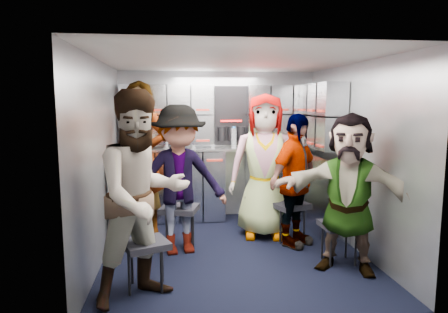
{
  "coord_description": "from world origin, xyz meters",
  "views": [
    {
      "loc": [
        -0.64,
        -4.25,
        1.66
      ],
      "look_at": [
        -0.06,
        0.35,
        1.03
      ],
      "focal_mm": 32.0,
      "sensor_mm": 36.0,
      "label": 1
    }
  ],
  "objects": [
    {
      "name": "floor",
      "position": [
        0.0,
        0.0,
        0.0
      ],
      "size": [
        3.0,
        3.0,
        0.0
      ],
      "primitive_type": "plane",
      "color": "black",
      "rests_on": "ground"
    },
    {
      "name": "wall_back",
      "position": [
        0.0,
        1.5,
        1.05
      ],
      "size": [
        2.8,
        0.04,
        2.1
      ],
      "primitive_type": "cube",
      "color": "gray",
      "rests_on": "ground"
    },
    {
      "name": "wall_left",
      "position": [
        -1.4,
        0.0,
        1.05
      ],
      "size": [
        0.04,
        3.0,
        2.1
      ],
      "primitive_type": "cube",
      "color": "gray",
      "rests_on": "ground"
    },
    {
      "name": "wall_right",
      "position": [
        1.4,
        0.0,
        1.05
      ],
      "size": [
        0.04,
        3.0,
        2.1
      ],
      "primitive_type": "cube",
      "color": "gray",
      "rests_on": "ground"
    },
    {
      "name": "ceiling",
      "position": [
        0.0,
        0.0,
        2.1
      ],
      "size": [
        2.8,
        3.0,
        0.02
      ],
      "primitive_type": "cube",
      "color": "silver",
      "rests_on": "wall_back"
    },
    {
      "name": "cart_bank_back",
      "position": [
        0.0,
        1.29,
        0.49
      ],
      "size": [
        2.68,
        0.38,
        0.99
      ],
      "primitive_type": "cube",
      "color": "#999EA8",
      "rests_on": "ground"
    },
    {
      "name": "cart_bank_left",
      "position": [
        -1.19,
        0.56,
        0.49
      ],
      "size": [
        0.38,
        0.76,
        0.99
      ],
      "primitive_type": "cube",
      "color": "#999EA8",
      "rests_on": "ground"
    },
    {
      "name": "counter",
      "position": [
        0.0,
        1.29,
        1.01
      ],
      "size": [
        2.68,
        0.42,
        0.03
      ],
      "primitive_type": "cube",
      "color": "#ADAFB4",
      "rests_on": "cart_bank_back"
    },
    {
      "name": "locker_bank_back",
      "position": [
        0.0,
        1.35,
        1.49
      ],
      "size": [
        2.68,
        0.28,
        0.82
      ],
      "primitive_type": "cube",
      "color": "#999EA8",
      "rests_on": "wall_back"
    },
    {
      "name": "locker_bank_right",
      "position": [
        1.25,
        0.7,
        1.49
      ],
      "size": [
        0.28,
        1.0,
        0.82
      ],
      "primitive_type": "cube",
      "color": "#999EA8",
      "rests_on": "wall_right"
    },
    {
      "name": "right_cabinet",
      "position": [
        1.25,
        0.6,
        0.5
      ],
      "size": [
        0.28,
        1.2,
        1.0
      ],
      "primitive_type": "cube",
      "color": "#999EA8",
      "rests_on": "ground"
    },
    {
      "name": "coffee_niche",
      "position": [
        0.18,
        1.41,
        1.47
      ],
      "size": [
        0.46,
        0.16,
        0.84
      ],
      "primitive_type": null,
      "color": "black",
      "rests_on": "wall_back"
    },
    {
      "name": "red_latch_strip",
      "position": [
        0.0,
        1.09,
        0.88
      ],
      "size": [
        2.6,
        0.02,
        0.03
      ],
      "primitive_type": "cube",
      "color": "#AF291B",
      "rests_on": "cart_bank_back"
    },
    {
      "name": "jump_seat_near_left",
      "position": [
        -0.9,
        -0.79,
        0.39
      ],
      "size": [
        0.48,
        0.47,
        0.44
      ],
      "rotation": [
        0.0,
        0.0,
        0.37
      ],
      "color": "black",
      "rests_on": "ground"
    },
    {
      "name": "jump_seat_mid_left",
      "position": [
        -0.59,
        0.25,
        0.42
      ],
      "size": [
        0.49,
        0.48,
        0.48
      ],
      "rotation": [
        0.0,
        0.0,
        -0.28
      ],
      "color": "black",
      "rests_on": "ground"
    },
    {
      "name": "jump_seat_center",
      "position": [
        0.47,
        0.68,
        0.44
      ],
      "size": [
        0.48,
        0.46,
        0.5
      ],
      "rotation": [
        0.0,
        0.0,
        -0.17
      ],
      "color": "black",
      "rests_on": "ground"
    },
    {
      "name": "jump_seat_mid_right",
      "position": [
        0.74,
        0.31,
        0.41
      ],
      "size": [
        0.49,
        0.48,
        0.46
      ],
      "rotation": [
        0.0,
        0.0,
        0.35
      ],
      "color": "black",
      "rests_on": "ground"
    },
    {
      "name": "jump_seat_near_right",
      "position": [
        1.05,
        -0.44,
        0.38
      ],
      "size": [
        0.37,
        0.35,
        0.43
      ],
      "rotation": [
        0.0,
        0.0,
        0.03
      ],
      "color": "black",
      "rests_on": "ground"
    },
    {
      "name": "attendant_standing",
      "position": [
        -1.05,
        0.73,
        0.96
      ],
      "size": [
        0.83,
        0.71,
        1.92
      ],
      "primitive_type": "imported",
      "rotation": [
        0.0,
        0.0,
        -0.43
      ],
      "color": "black",
      "rests_on": "ground"
    },
    {
      "name": "attendant_arc_a",
      "position": [
        -0.9,
        -0.97,
        0.88
      ],
      "size": [
        1.08,
        1.02,
        1.77
      ],
      "primitive_type": "imported",
      "rotation": [
        0.0,
        0.0,
        0.54
      ],
      "color": "black",
      "rests_on": "ground"
    },
    {
      "name": "attendant_arc_b",
      "position": [
        -0.59,
        0.07,
        0.82
      ],
      "size": [
        1.14,
        0.77,
        1.64
      ],
      "primitive_type": "imported",
      "rotation": [
        0.0,
        0.0,
        0.16
      ],
      "color": "black",
      "rests_on": "ground"
    },
    {
      "name": "attendant_arc_c",
      "position": [
        0.47,
        0.5,
        0.88
      ],
      "size": [
        0.96,
        0.72,
        1.77
      ],
      "primitive_type": "imported",
      "rotation": [
        0.0,
        0.0,
        -0.19
      ],
      "color": "black",
      "rests_on": "ground"
    },
    {
      "name": "attendant_arc_d",
      "position": [
        0.74,
        0.13,
        0.77
      ],
      "size": [
        0.92,
        0.87,
        1.54
      ],
      "primitive_type": "imported",
      "rotation": [
        0.0,
        0.0,
        0.72
      ],
      "color": "black",
      "rests_on": "ground"
    },
    {
      "name": "attendant_arc_e",
      "position": [
        1.05,
        -0.62,
        0.78
      ],
      "size": [
        1.49,
        1.13,
        1.57
      ],
      "primitive_type": "imported",
      "rotation": [
        0.0,
        0.0,
        -0.53
      ],
      "color": "black",
      "rests_on": "ground"
    },
    {
      "name": "bottle_left",
      "position": [
        -0.37,
        1.24,
        1.17
      ],
      "size": [
        0.06,
        0.06,
        0.27
      ],
      "primitive_type": "cylinder",
      "color": "white",
      "rests_on": "counter"
    },
    {
      "name": "bottle_mid",
      "position": [
        -0.74,
        1.24,
        1.14
      ],
      "size": [
        0.06,
        0.06,
        0.22
      ],
      "primitive_type": "cylinder",
      "color": "white",
      "rests_on": "counter"
    },
    {
      "name": "bottle_right",
      "position": [
        0.2,
        1.24,
        1.17
      ],
      "size": [
        0.07,
        0.07,
        0.28
      ],
      "primitive_type": "cylinder",
      "color": "white",
      "rests_on": "counter"
    },
    {
      "name": "cup_left",
      "position": [
        -1.17,
        1.23,
        1.08
      ],
      "size": [
        0.08,
        0.08,
        0.1
      ],
      "primitive_type": "cylinder",
      "color": "tan",
      "rests_on": "counter"
    },
    {
      "name": "cup_right",
      "position": [
        0.69,
        1.23,
        1.08
      ],
      "size": [
        0.08,
        0.08,
        0.1
      ],
      "primitive_type": "cylinder",
      "color": "tan",
      "rests_on": "counter"
    }
  ]
}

